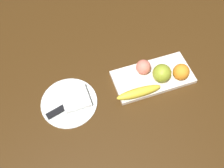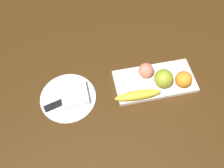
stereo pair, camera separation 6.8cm
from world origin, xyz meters
name	(u,v)px [view 2 (the right image)]	position (x,y,z in m)	size (l,w,h in m)	color
ground_plane	(164,87)	(0.00, 0.00, 0.00)	(2.40, 2.40, 0.00)	#3F270F
fruit_tray	(155,81)	(-0.04, 0.03, 0.01)	(0.34, 0.17, 0.02)	white
apple	(164,79)	(-0.01, 0.01, 0.06)	(0.08, 0.08, 0.08)	#94A32A
banana	(138,95)	(-0.13, -0.04, 0.04)	(0.19, 0.04, 0.04)	gold
orange_near_apple	(184,79)	(0.07, -0.01, 0.05)	(0.07, 0.07, 0.07)	orange
peach	(146,70)	(-0.07, 0.07, 0.05)	(0.06, 0.06, 0.06)	#E67662
dinner_plate	(68,97)	(-0.41, 0.03, 0.00)	(0.23, 0.23, 0.01)	white
folded_napkin	(75,94)	(-0.38, 0.03, 0.02)	(0.11, 0.10, 0.02)	white
knife	(59,103)	(-0.45, 0.01, 0.01)	(0.18, 0.07, 0.01)	silver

